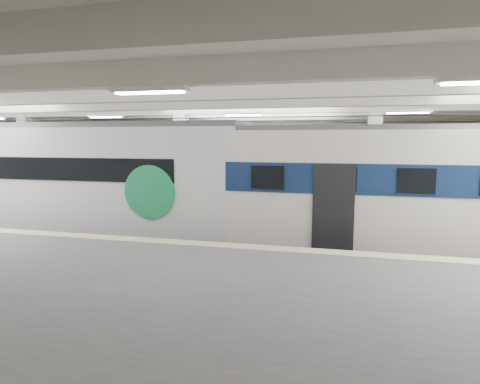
# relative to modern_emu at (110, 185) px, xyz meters

# --- Properties ---
(station_hall) EXTENTS (36.00, 24.00, 5.75)m
(station_hall) POSITION_rel_modern_emu_xyz_m (4.69, -1.74, 1.00)
(station_hall) COLOR black
(station_hall) RESTS_ON ground
(modern_emu) EXTENTS (14.23, 2.94, 4.57)m
(modern_emu) POSITION_rel_modern_emu_xyz_m (0.00, 0.00, 0.00)
(modern_emu) COLOR white
(modern_emu) RESTS_ON ground
(older_rer) EXTENTS (13.32, 2.94, 4.40)m
(older_rer) POSITION_rel_modern_emu_xyz_m (11.51, 0.00, 0.06)
(older_rer) COLOR white
(older_rer) RESTS_ON ground
(far_train) EXTENTS (13.76, 3.30, 4.38)m
(far_train) POSITION_rel_modern_emu_xyz_m (1.42, 5.50, 0.01)
(far_train) COLOR white
(far_train) RESTS_ON ground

